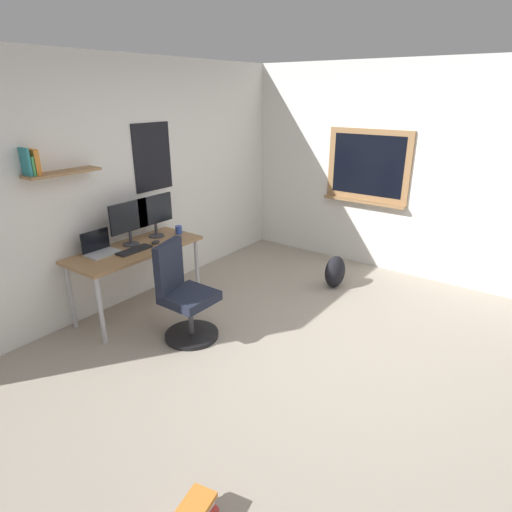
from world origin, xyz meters
The scene contains 12 objects.
ground_plane centered at (0.00, 0.00, 0.00)m, with size 5.20×5.20×0.00m, color #9E9384.
wall_back centered at (0.00, 2.45, 1.30)m, with size 5.00×0.30×2.60m.
wall_right centered at (2.45, 0.03, 1.30)m, with size 0.22×5.00×2.60m.
desk centered at (-0.32, 2.07, 0.65)m, with size 1.39×0.61×0.72m.
office_chair centered at (-0.40, 1.30, 0.41)m, with size 0.52×0.54×0.95m.
laptop centered at (-0.63, 2.21, 0.78)m, with size 0.31×0.21×0.23m.
monitor_primary centered at (-0.28, 2.16, 0.99)m, with size 0.46×0.17×0.46m.
monitor_secondary centered at (0.07, 2.16, 0.99)m, with size 0.46×0.17×0.46m.
keyboard centered at (-0.39, 1.99, 0.73)m, with size 0.37×0.13×0.02m, color black.
computer_mouse centered at (-0.11, 1.99, 0.74)m, with size 0.10×0.06×0.03m, color #262628.
coffee_mug centered at (0.28, 2.04, 0.77)m, with size 0.08×0.08×0.09m, color #334CA5.
backpack centered at (1.48, 0.65, 0.20)m, with size 0.32×0.22×0.39m, color black.
Camera 1 is at (-2.92, -1.42, 2.24)m, focal length 30.05 mm.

